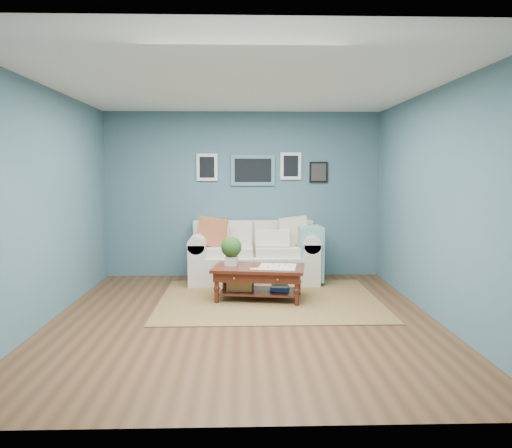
{
  "coord_description": "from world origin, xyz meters",
  "views": [
    {
      "loc": [
        -0.02,
        -5.73,
        1.73
      ],
      "look_at": [
        0.18,
        1.0,
        1.02
      ],
      "focal_mm": 35.0,
      "sensor_mm": 36.0,
      "label": 1
    }
  ],
  "objects": [
    {
      "name": "loveseat",
      "position": [
        0.26,
        2.03,
        0.43
      ],
      "size": [
        2.04,
        0.93,
        1.05
      ],
      "color": "beige",
      "rests_on": "ground"
    },
    {
      "name": "coffee_table",
      "position": [
        0.15,
        0.91,
        0.38
      ],
      "size": [
        1.31,
        0.89,
        0.85
      ],
      "rotation": [
        0.0,
        0.0,
        -0.15
      ],
      "color": "#350F09",
      "rests_on": "ground"
    },
    {
      "name": "room_shell",
      "position": [
        0.01,
        0.06,
        1.36
      ],
      "size": [
        5.0,
        5.02,
        2.7
      ],
      "color": "brown",
      "rests_on": "ground"
    },
    {
      "name": "area_rug",
      "position": [
        0.35,
        0.87,
        0.01
      ],
      "size": [
        2.93,
        2.35,
        0.01
      ],
      "primitive_type": "cube",
      "color": "brown",
      "rests_on": "ground"
    }
  ]
}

